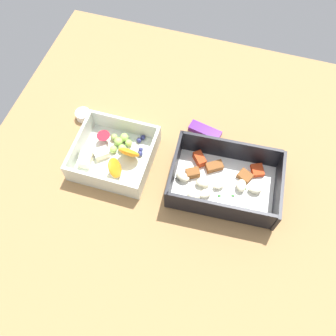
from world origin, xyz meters
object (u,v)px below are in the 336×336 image
at_px(pasta_container, 223,182).
at_px(fruit_bowl, 114,154).
at_px(candy_bar, 205,131).
at_px(paper_cup_liner, 83,115).

relative_size(pasta_container, fruit_bowl, 1.40).
distance_m(pasta_container, candy_bar, 0.13).
height_order(pasta_container, fruit_bowl, pasta_container).
xyz_separation_m(fruit_bowl, paper_cup_liner, (-0.10, 0.08, -0.01)).
bearing_deg(candy_bar, paper_cup_liner, -171.87).
height_order(fruit_bowl, candy_bar, fruit_bowl).
relative_size(pasta_container, candy_bar, 3.12).
bearing_deg(pasta_container, paper_cup_liner, 162.97).
relative_size(candy_bar, paper_cup_liner, 2.15).
distance_m(fruit_bowl, candy_bar, 0.20).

